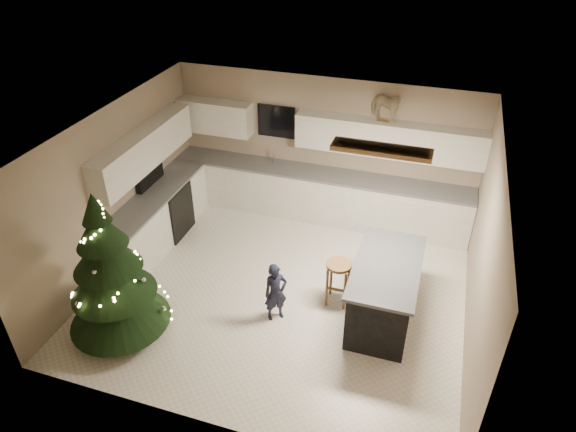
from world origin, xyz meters
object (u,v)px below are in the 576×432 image
Objects in this scene: christmas_tree at (112,280)px; island at (384,291)px; toddler at (276,292)px; bar_stool at (339,273)px; rocking_horse at (385,106)px.

island is at bearing 22.13° from christmas_tree.
christmas_tree is at bearing -157.87° from island.
toddler is (1.97, 0.92, -0.46)m from christmas_tree.
bar_stool is (-0.69, 0.12, 0.06)m from island.
island is 3.73m from christmas_tree.
island is 1.54m from toddler.
toddler is 1.40× the size of rocking_horse.
bar_stool is 0.77× the size of toddler.
island is at bearing -21.53° from toddler.
bar_stool is 3.15m from christmas_tree.
christmas_tree reaches higher than toddler.
rocking_horse is (0.91, 2.92, 1.81)m from toddler.
bar_stool is at bearing 170.06° from island.
island is 2.36× the size of bar_stool.
island is 0.75× the size of christmas_tree.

